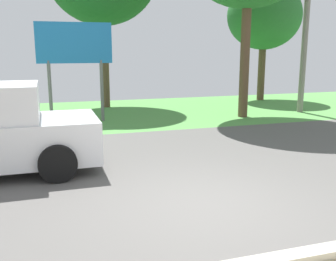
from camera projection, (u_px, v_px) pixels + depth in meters
name	position (u px, v px, depth m)	size (l,w,h in m)	color
ground_plane	(159.00, 160.00, 9.33)	(40.00, 22.00, 0.20)	#565451
utility_pole	(307.00, 14.00, 15.42)	(1.80, 0.24, 7.56)	gray
roadside_billboard	(75.00, 50.00, 13.41)	(2.60, 0.12, 3.50)	slate
tree_right_mid	(264.00, 16.00, 19.25)	(3.68, 3.68, 5.91)	brown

